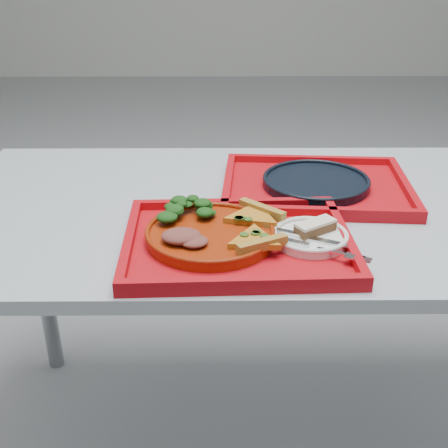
{
  "coord_description": "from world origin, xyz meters",
  "views": [
    {
      "loc": [
        -0.15,
        -1.2,
        1.3
      ],
      "look_at": [
        -0.15,
        -0.17,
        0.78
      ],
      "focal_mm": 45.0,
      "sensor_mm": 36.0,
      "label": 1
    }
  ],
  "objects": [
    {
      "name": "pizza_slice_a",
      "position": [
        -0.09,
        -0.25,
        0.79
      ],
      "size": [
        0.14,
        0.15,
        0.02
      ],
      "primitive_type": null,
      "rotation": [
        0.0,
        0.0,
        2.04
      ],
      "color": "gold",
      "rests_on": "dinner_plate"
    },
    {
      "name": "side_plate",
      "position": [
        0.03,
        -0.21,
        0.77
      ],
      "size": [
        0.15,
        0.15,
        0.01
      ],
      "primitive_type": "cylinder",
      "color": "white",
      "rests_on": "tray_main"
    },
    {
      "name": "tray_far",
      "position": [
        0.08,
        0.08,
        0.76
      ],
      "size": [
        0.47,
        0.38,
        0.01
      ],
      "primitive_type": "cube",
      "rotation": [
        0.0,
        0.0,
        -0.07
      ],
      "color": "#B00911",
      "rests_on": "table"
    },
    {
      "name": "dessert_bar",
      "position": [
        0.04,
        -0.2,
        0.79
      ],
      "size": [
        0.09,
        0.08,
        0.02
      ],
      "rotation": [
        0.0,
        0.0,
        0.58
      ],
      "color": "#522F1B",
      "rests_on": "side_plate"
    },
    {
      "name": "table",
      "position": [
        0.0,
        0.0,
        0.68
      ],
      "size": [
        1.6,
        0.8,
        0.75
      ],
      "color": "#9CA4AF",
      "rests_on": "ground"
    },
    {
      "name": "tray_main",
      "position": [
        -0.12,
        -0.21,
        0.76
      ],
      "size": [
        0.46,
        0.37,
        0.01
      ],
      "primitive_type": "cube",
      "rotation": [
        0.0,
        0.0,
        0.03
      ],
      "color": "#B00911",
      "rests_on": "table"
    },
    {
      "name": "dinner_plate",
      "position": [
        -0.17,
        -0.2,
        0.77
      ],
      "size": [
        0.26,
        0.26,
        0.02
      ],
      "primitive_type": "cylinder",
      "color": "maroon",
      "rests_on": "tray_main"
    },
    {
      "name": "navy_plate",
      "position": [
        0.08,
        0.08,
        0.77
      ],
      "size": [
        0.26,
        0.26,
        0.02
      ],
      "primitive_type": "cylinder",
      "color": "black",
      "rests_on": "tray_far"
    },
    {
      "name": "pizza_slice_b",
      "position": [
        -0.09,
        -0.14,
        0.79
      ],
      "size": [
        0.17,
        0.17,
        0.02
      ],
      "primitive_type": null,
      "rotation": [
        0.0,
        0.0,
        3.97
      ],
      "color": "gold",
      "rests_on": "dinner_plate"
    },
    {
      "name": "ground",
      "position": [
        0.0,
        0.0,
        0.0
      ],
      "size": [
        10.0,
        10.0,
        0.0
      ],
      "primitive_type": "plane",
      "color": "#989AA1",
      "rests_on": "ground"
    },
    {
      "name": "meat_portion",
      "position": [
        -0.23,
        -0.24,
        0.79
      ],
      "size": [
        0.08,
        0.06,
        0.02
      ],
      "primitive_type": "ellipsoid",
      "color": "brown",
      "rests_on": "dinner_plate"
    },
    {
      "name": "fork",
      "position": [
        0.03,
        -0.27,
        0.78
      ],
      "size": [
        0.17,
        0.11,
        0.01
      ],
      "primitive_type": "cube",
      "rotation": [
        0.0,
        0.0,
        -0.49
      ],
      "color": "silver",
      "rests_on": "side_plate"
    },
    {
      "name": "knife",
      "position": [
        0.02,
        -0.22,
        0.78
      ],
      "size": [
        0.17,
        0.09,
        0.01
      ],
      "primitive_type": "cube",
      "rotation": [
        0.0,
        0.0,
        -0.45
      ],
      "color": "silver",
      "rests_on": "side_plate"
    },
    {
      "name": "salad_heap",
      "position": [
        -0.22,
        -0.13,
        0.8
      ],
      "size": [
        0.1,
        0.09,
        0.05
      ],
      "primitive_type": "ellipsoid",
      "color": "black",
      "rests_on": "dinner_plate"
    }
  ]
}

